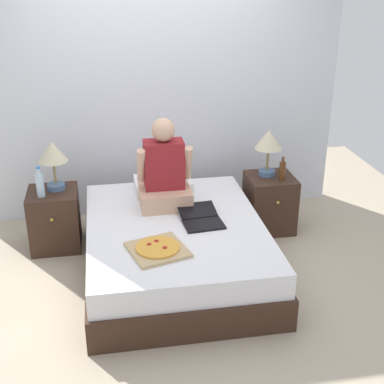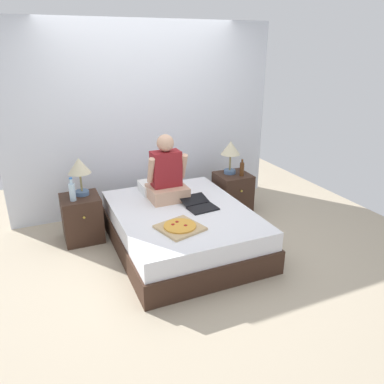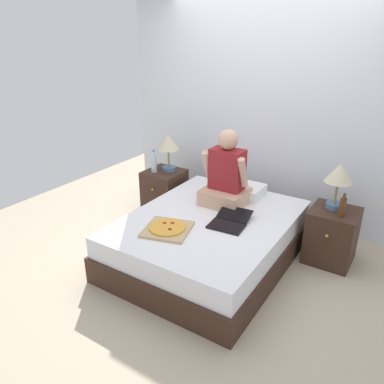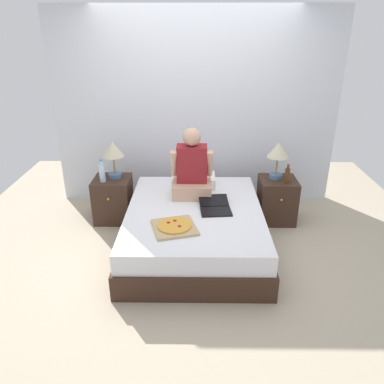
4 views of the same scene
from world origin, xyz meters
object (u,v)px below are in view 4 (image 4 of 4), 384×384
Objects in this scene: bed at (194,228)px; beer_bottle at (287,175)px; person_seated at (192,171)px; pizza_box at (174,227)px; lamp_on_left_nightstand at (113,152)px; nightstand_right at (277,200)px; nightstand_left at (113,199)px; lamp_on_right_nightstand at (278,152)px; laptop at (215,208)px; water_bottle at (102,173)px.

bed is 8.24× the size of beer_bottle.
person_seated is 0.87m from pizza_box.
nightstand_right is at bearing -1.43° from lamp_on_left_nightstand.
pizza_box reaches higher than bed.
nightstand_left is 2.10m from lamp_on_right_nightstand.
lamp_on_left_nightstand is at bearing 180.00° from lamp_on_right_nightstand.
nightstand_right is at bearing -59.07° from lamp_on_right_nightstand.
nightstand_left is 1.11× the size of pizza_box.
lamp_on_right_nightstand reaches higher than nightstand_right.
laptop is at bearing -30.30° from lamp_on_left_nightstand.
beer_bottle is 0.29× the size of person_seated.
person_seated reaches higher than beer_bottle.
lamp_on_left_nightstand is (-0.98, 0.69, 0.65)m from bed.
lamp_on_left_nightstand is at bearing 162.16° from person_seated.
nightstand_left is 1.22× the size of lamp_on_right_nightstand.
laptop is at bearing -23.04° from water_bottle.
person_seated is (0.95, -0.30, -0.12)m from lamp_on_left_nightstand.
lamp_on_right_nightstand is at bearing 0.00° from lamp_on_left_nightstand.
person_seated is at bearing -172.16° from beer_bottle.
nightstand_left is at bearing 48.35° from water_bottle.
pizza_box is at bearing -136.67° from lamp_on_right_nightstand.
bed is at bearing -148.03° from nightstand_right.
beer_bottle reaches higher than nightstand_left.
nightstand_right is (2.12, 0.09, -0.39)m from water_bottle.
laptop is (1.20, -0.70, -0.39)m from lamp_on_left_nightstand.
pizza_box is (-0.19, -0.43, 0.25)m from bed.
pizza_box is at bearing -134.84° from laptop.
lamp_on_left_nightstand is 1.63× the size of water_bottle.
laptop reaches higher than bed.
nightstand_left is 2.39× the size of beer_bottle.
person_seated is 1.58× the size of pizza_box.
pizza_box is at bearing -143.02° from beer_bottle.
beer_bottle is at bearing -4.14° from lamp_on_left_nightstand.
bed is 1.30m from water_bottle.
bed is at bearing -35.02° from lamp_on_left_nightstand.
nightstand_right is at bearing 13.59° from person_seated.
laptop is 0.58m from pizza_box.
water_bottle is at bearing -177.57° from nightstand_right.
lamp_on_right_nightstand reaches higher than nightstand_left.
lamp_on_right_nightstand is (2.01, 0.05, 0.60)m from nightstand_left.
lamp_on_right_nightstand reaches higher than beer_bottle.
pizza_box is at bearing -54.70° from lamp_on_left_nightstand.
lamp_on_left_nightstand is 2.09m from beer_bottle.
nightstand_left reaches higher than bed.
bed is 4.21× the size of lamp_on_left_nightstand.
nightstand_right is 0.39m from beer_bottle.
bed is 4.21× the size of lamp_on_right_nightstand.
water_bottle reaches higher than nightstand_right.
water_bottle is 1.20× the size of beer_bottle.
lamp_on_left_nightstand reaches higher than nightstand_left.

